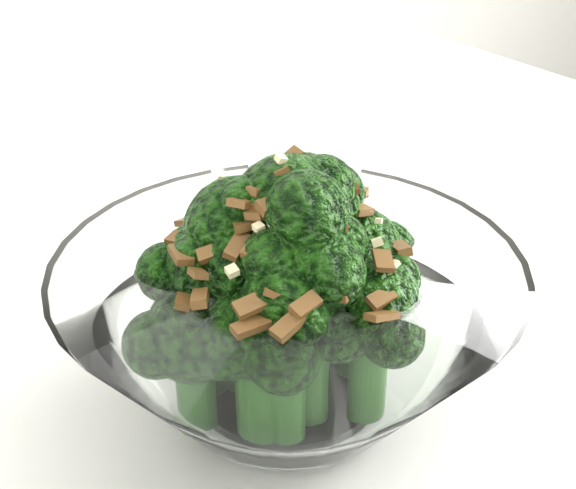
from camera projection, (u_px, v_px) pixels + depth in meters
name	position (u px, v px, depth m)	size (l,w,h in m)	color
table	(64.00, 461.00, 0.50)	(1.36, 1.08, 0.75)	white
broccoli_dish	(287.00, 317.00, 0.41)	(0.22, 0.22, 0.14)	white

